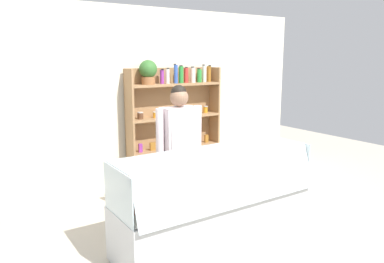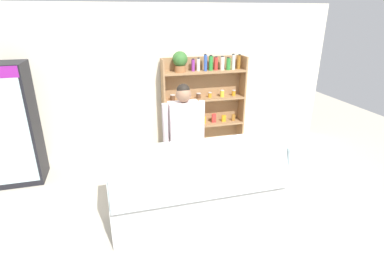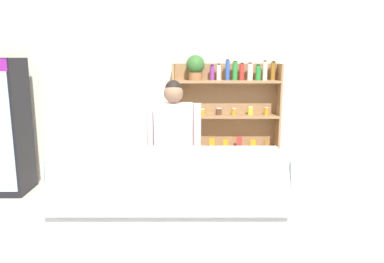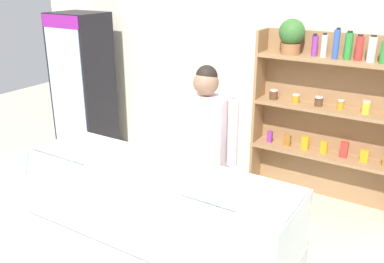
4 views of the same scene
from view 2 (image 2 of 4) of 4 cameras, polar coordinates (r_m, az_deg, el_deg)
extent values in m
plane|color=beige|center=(4.13, -0.70, -16.20)|extent=(12.00, 12.00, 0.00)
cube|color=silver|center=(5.60, -6.66, 9.32)|extent=(6.80, 0.10, 2.70)
cube|color=black|center=(5.32, -31.02, 1.04)|extent=(0.67, 0.57, 1.88)
cube|color=silver|center=(5.06, -31.79, -0.07)|extent=(0.59, 0.01, 1.68)
cylinder|color=#3356B2|center=(5.39, -32.47, -5.86)|extent=(0.06, 0.06, 0.20)
cylinder|color=#9E6623|center=(5.36, -31.02, -6.02)|extent=(0.05, 0.05, 0.15)
cylinder|color=silver|center=(5.31, -29.65, -5.71)|extent=(0.06, 0.06, 0.19)
cylinder|color=silver|center=(5.27, -28.23, -5.53)|extent=(0.07, 0.07, 0.21)
cylinder|color=purple|center=(5.18, -32.08, -1.09)|extent=(0.07, 0.07, 0.16)
cylinder|color=orange|center=(5.13, -30.68, -0.71)|extent=(0.06, 0.06, 0.21)
cylinder|color=silver|center=(5.09, -29.18, -0.66)|extent=(0.07, 0.07, 0.19)
cylinder|color=red|center=(5.01, -32.44, 4.19)|extent=(0.06, 0.06, 0.16)
cylinder|color=#2D8C38|center=(4.96, -30.44, 4.43)|extent=(0.06, 0.06, 0.16)
cube|color=#9E754C|center=(5.77, 1.89, 5.22)|extent=(1.56, 0.02, 1.80)
cube|color=#9E754C|center=(5.47, -5.38, 4.20)|extent=(0.03, 0.28, 1.80)
cube|color=#9E754C|center=(5.91, 9.43, 5.33)|extent=(0.03, 0.28, 1.80)
cube|color=#9E754C|center=(5.76, 2.25, 1.40)|extent=(1.50, 0.28, 0.04)
cube|color=#9E754C|center=(5.61, 2.33, 6.23)|extent=(1.50, 0.28, 0.04)
cube|color=#9E754C|center=(5.49, 2.41, 11.30)|extent=(1.50, 0.28, 0.04)
cylinder|color=#996038|center=(5.36, -2.27, 11.85)|extent=(0.20, 0.20, 0.11)
sphere|color=#366C2D|center=(5.34, -2.30, 13.63)|extent=(0.26, 0.26, 0.26)
cylinder|color=purple|center=(5.43, 0.20, 12.50)|extent=(0.06, 0.06, 0.21)
cylinder|color=black|center=(5.40, 0.26, 13.64)|extent=(0.04, 0.04, 0.02)
cylinder|color=silver|center=(5.45, 1.19, 12.60)|extent=(0.06, 0.06, 0.22)
cylinder|color=black|center=(5.42, 1.24, 13.81)|extent=(0.04, 0.04, 0.02)
cylinder|color=#3356B2|center=(5.45, 2.59, 12.89)|extent=(0.06, 0.06, 0.28)
cylinder|color=black|center=(5.45, 2.53, 14.46)|extent=(0.04, 0.04, 0.02)
cylinder|color=#2D8C38|center=(5.50, 3.61, 12.84)|extent=(0.07, 0.07, 0.26)
cylinder|color=black|center=(5.49, 3.65, 14.25)|extent=(0.05, 0.05, 0.02)
cylinder|color=red|center=(5.55, 4.57, 12.76)|extent=(0.07, 0.07, 0.23)
cylinder|color=black|center=(5.52, 4.65, 14.00)|extent=(0.05, 0.05, 0.02)
cylinder|color=silver|center=(5.57, 5.80, 12.76)|extent=(0.08, 0.08, 0.23)
cylinder|color=black|center=(5.56, 5.81, 14.05)|extent=(0.05, 0.05, 0.02)
cylinder|color=#2D8C38|center=(5.60, 6.96, 12.63)|extent=(0.08, 0.08, 0.21)
cylinder|color=black|center=(5.61, 6.93, 13.79)|extent=(0.05, 0.05, 0.02)
cylinder|color=silver|center=(5.63, 7.90, 12.93)|extent=(0.07, 0.07, 0.26)
cylinder|color=black|center=(5.63, 7.88, 14.37)|extent=(0.04, 0.04, 0.02)
cylinder|color=#9E6623|center=(5.72, 8.89, 12.96)|extent=(0.07, 0.07, 0.25)
cylinder|color=black|center=(5.68, 9.06, 14.26)|extent=(0.04, 0.04, 0.02)
cylinder|color=brown|center=(5.44, -3.70, 6.43)|extent=(0.09, 0.09, 0.09)
cylinder|color=silver|center=(5.43, -3.72, 6.97)|extent=(0.09, 0.09, 0.01)
cylinder|color=orange|center=(5.49, -1.11, 6.55)|extent=(0.08, 0.08, 0.08)
cylinder|color=silver|center=(5.49, -1.13, 7.03)|extent=(0.08, 0.08, 0.01)
cylinder|color=brown|center=(5.57, 1.23, 6.80)|extent=(0.08, 0.08, 0.09)
cylinder|color=silver|center=(5.55, 1.27, 7.28)|extent=(0.09, 0.09, 0.01)
cylinder|color=orange|center=(5.63, 3.41, 6.94)|extent=(0.07, 0.07, 0.09)
cylinder|color=silver|center=(5.61, 3.45, 7.42)|extent=(0.07, 0.07, 0.01)
cylinder|color=yellow|center=(5.70, 5.77, 7.18)|extent=(0.08, 0.08, 0.12)
cylinder|color=silver|center=(5.68, 5.78, 7.81)|extent=(0.08, 0.08, 0.01)
cylinder|color=orange|center=(5.80, 7.93, 7.25)|extent=(0.07, 0.07, 0.10)
cylinder|color=silver|center=(5.78, 7.99, 7.77)|extent=(0.07, 0.07, 0.01)
cube|color=purple|center=(5.59, -3.70, 1.63)|extent=(0.06, 0.04, 0.13)
cube|color=#9E6623|center=(5.63, -1.68, 1.79)|extent=(0.08, 0.05, 0.12)
cube|color=orange|center=(5.68, 0.31, 2.08)|extent=(0.08, 0.05, 0.15)
cube|color=orange|center=(5.73, 2.27, 2.20)|extent=(0.07, 0.04, 0.13)
cube|color=red|center=(5.79, 4.19, 2.56)|extent=(0.08, 0.04, 0.17)
cube|color=orange|center=(5.86, 6.06, 2.50)|extent=(0.08, 0.04, 0.13)
cube|color=#9E6623|center=(5.94, 7.89, 2.67)|extent=(0.07, 0.05, 0.13)
cube|color=silver|center=(3.98, 0.98, -12.93)|extent=(2.17, 0.67, 0.55)
cube|color=white|center=(3.82, 1.01, -9.29)|extent=(2.11, 0.61, 0.03)
cube|color=silver|center=(3.46, 2.51, -8.97)|extent=(2.13, 0.16, 0.47)
cube|color=silver|center=(3.66, 0.83, -3.12)|extent=(2.13, 0.51, 0.01)
cube|color=silver|center=(3.61, -15.82, -8.47)|extent=(0.01, 0.63, 0.45)
cube|color=silver|center=(4.12, 15.60, -4.47)|extent=(0.01, 0.63, 0.45)
cube|color=beige|center=(3.75, -12.17, -9.66)|extent=(0.17, 0.14, 0.06)
cube|color=white|center=(3.59, -11.94, -11.36)|extent=(0.05, 0.03, 0.02)
cube|color=tan|center=(3.78, -6.93, -9.15)|extent=(0.16, 0.14, 0.05)
cube|color=white|center=(3.61, -6.43, -10.75)|extent=(0.05, 0.03, 0.02)
cube|color=tan|center=(3.83, -1.81, -8.51)|extent=(0.16, 0.13, 0.05)
cube|color=white|center=(3.66, -1.06, -10.05)|extent=(0.05, 0.03, 0.02)
cube|color=tan|center=(3.91, 3.11, -7.79)|extent=(0.16, 0.13, 0.06)
cube|color=white|center=(3.75, 4.08, -9.31)|extent=(0.05, 0.03, 0.02)
cube|color=beige|center=(4.02, 7.78, -7.11)|extent=(0.16, 0.14, 0.06)
cube|color=white|center=(3.86, 8.94, -8.53)|extent=(0.05, 0.03, 0.02)
cube|color=beige|center=(4.16, 12.16, -6.51)|extent=(0.17, 0.11, 0.04)
cube|color=white|center=(4.00, 13.46, -7.75)|extent=(0.05, 0.03, 0.02)
cylinder|color=#A35B4C|center=(3.58, -12.83, -10.84)|extent=(0.15, 0.11, 0.11)
cylinder|color=tan|center=(3.58, -9.29, -10.23)|extent=(0.20, 0.16, 0.15)
cylinder|color=white|center=(3.87, 9.17, -7.23)|extent=(0.07, 0.07, 0.20)
cylinder|color=white|center=(3.91, 10.51, -7.10)|extent=(0.07, 0.07, 0.18)
cylinder|color=#4C4233|center=(4.51, -2.65, -6.91)|extent=(0.13, 0.13, 0.76)
cylinder|color=#4C4233|center=(4.55, -0.33, -6.62)|extent=(0.13, 0.13, 0.76)
cube|color=silver|center=(4.24, -1.57, 1.50)|extent=(0.42, 0.24, 0.63)
cube|color=white|center=(4.26, -1.13, -3.30)|extent=(0.36, 0.01, 1.17)
cylinder|color=silver|center=(4.18, -5.08, 1.57)|extent=(0.09, 0.09, 0.56)
cylinder|color=silver|center=(4.30, 1.82, 2.21)|extent=(0.09, 0.09, 0.56)
sphere|color=#8C664C|center=(4.11, -1.64, 7.08)|extent=(0.21, 0.21, 0.21)
sphere|color=black|center=(4.11, -1.68, 7.84)|extent=(0.18, 0.18, 0.18)
camera|label=1|loc=(1.46, -87.69, -24.69)|focal=35.00mm
camera|label=3|loc=(1.33, 76.28, -25.78)|focal=35.00mm
camera|label=4|loc=(2.81, 56.95, 8.23)|focal=40.00mm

